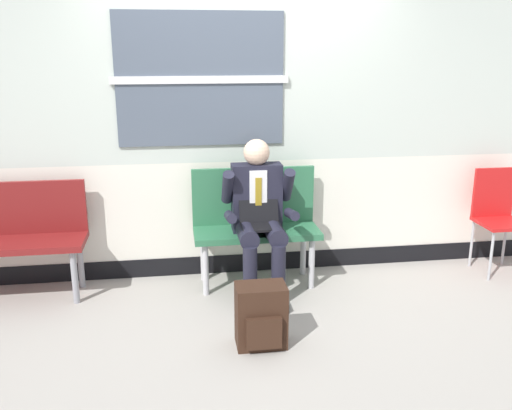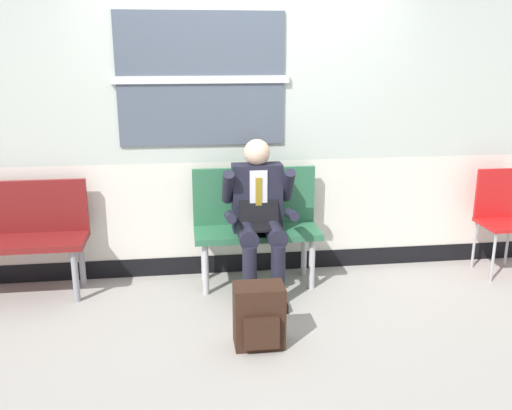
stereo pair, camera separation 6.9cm
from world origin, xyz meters
name	(u,v)px [view 2 (the right image)]	position (x,y,z in m)	size (l,w,h in m)	color
ground_plane	(252,296)	(0.00, 0.00, 0.00)	(18.00, 18.00, 0.00)	#9E9991
station_wall	(243,101)	(-0.01, 0.58, 1.50)	(5.27, 0.17, 3.01)	beige
bench_with_person	(256,219)	(0.07, 0.31, 0.55)	(1.03, 0.42, 0.96)	#2D6B47
bench_empty	(4,231)	(-1.93, 0.30, 0.54)	(1.27, 0.42, 0.91)	maroon
person_seated	(259,214)	(0.07, 0.10, 0.66)	(0.57, 0.70, 1.23)	#1E1E2D
backpack	(259,316)	(-0.05, -0.77, 0.21)	(0.33, 0.26, 0.43)	#331E14
folding_chair	(500,212)	(2.21, 0.25, 0.55)	(0.38, 0.38, 0.91)	red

